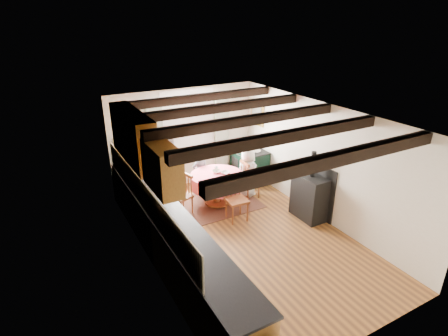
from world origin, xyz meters
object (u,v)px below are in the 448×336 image
chair_near (237,199)px  child_far (200,172)px  chair_right (250,179)px  cup (216,169)px  chair_left (182,195)px  child_right (248,172)px  cast_iron_stove (311,185)px  aga_range (249,165)px  dining_table (217,189)px

chair_near → child_far: bearing=98.6°
chair_right → cup: 0.84m
chair_left → child_right: bearing=76.9°
chair_near → cast_iron_stove: bearing=-21.0°
aga_range → child_far: size_ratio=0.90×
child_right → cup: size_ratio=13.22×
chair_near → chair_left: 1.18m
chair_right → aga_range: chair_right is taller
child_far → cast_iron_stove: bearing=121.5°
aga_range → child_right: (-0.47, -0.65, 0.16)m
dining_table → child_far: child_far is taller
chair_left → aga_range: chair_left is taller
chair_near → aga_range: size_ratio=1.02×
dining_table → cast_iron_stove: 2.04m
aga_range → cup: size_ratio=10.51×
chair_near → child_right: size_ratio=0.81×
aga_range → child_far: child_far is taller
chair_right → cast_iron_stove: (0.56, -1.38, 0.28)m
aga_range → cast_iron_stove: bearing=-87.0°
cup → chair_right: bearing=-20.8°
aga_range → cup: aga_range is taller
cast_iron_stove → chair_right: bearing=112.2°
chair_near → chair_right: chair_near is taller
chair_left → child_far: (0.77, 0.71, 0.08)m
dining_table → chair_left: chair_left is taller
dining_table → chair_near: 0.81m
chair_right → aga_range: size_ratio=0.95×
chair_near → chair_left: (-0.88, 0.78, -0.04)m
cast_iron_stove → chair_left: bearing=147.8°
dining_table → cup: size_ratio=13.18×
cup → cast_iron_stove: bearing=-52.0°
aga_range → cup: (-1.19, -0.47, 0.32)m
chair_left → aga_range: 2.25m
chair_left → child_far: 1.05m
dining_table → cast_iron_stove: (1.39, -1.44, 0.38)m
chair_right → child_right: size_ratio=0.76×
dining_table → chair_right: chair_right is taller
chair_right → child_right: bearing=11.3°
chair_left → aga_range: bearing=93.0°
dining_table → chair_right: bearing=-3.9°
chair_right → child_far: size_ratio=0.86×
cast_iron_stove → child_right: bearing=111.4°
chair_right → child_right: (-0.02, 0.10, 0.14)m
child_right → cast_iron_stove: bearing=-175.6°
dining_table → aga_range: (1.28, 0.69, 0.08)m
child_far → child_right: child_right is taller
chair_near → aga_range: (1.26, 1.49, -0.05)m
chair_left → child_right: 1.68m
dining_table → aga_range: size_ratio=1.25×
chair_near → cast_iron_stove: (1.37, -0.64, 0.25)m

